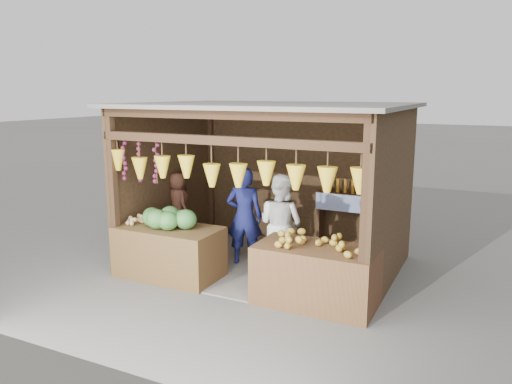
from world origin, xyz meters
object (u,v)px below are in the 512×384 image
(woman_standing, at_px, (281,224))
(vendor_seated, at_px, (178,203))
(counter_left, at_px, (169,252))
(counter_right, at_px, (316,276))
(man_standing, at_px, (244,216))

(woman_standing, height_order, vendor_seated, woman_standing)
(counter_left, distance_m, woman_standing, 1.79)
(woman_standing, distance_m, vendor_seated, 2.20)
(woman_standing, relative_size, vendor_seated, 1.40)
(counter_right, height_order, man_standing, man_standing)
(vendor_seated, bearing_deg, counter_left, 147.51)
(man_standing, distance_m, woman_standing, 0.71)
(counter_left, bearing_deg, vendor_seated, 118.72)
(counter_right, distance_m, man_standing, 1.93)
(counter_left, bearing_deg, woman_standing, 31.22)
(man_standing, bearing_deg, counter_right, 130.02)
(man_standing, height_order, vendor_seated, man_standing)
(counter_right, bearing_deg, counter_left, -179.67)
(man_standing, xyz_separation_m, vendor_seated, (-1.48, 0.23, 0.03))
(man_standing, relative_size, woman_standing, 1.03)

